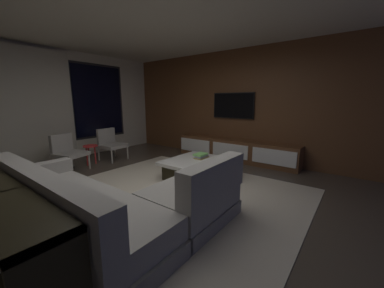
% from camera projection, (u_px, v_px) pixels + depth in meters
% --- Properties ---
extents(floor, '(9.20, 9.20, 0.00)m').
position_uv_depth(floor, '(156.00, 200.00, 3.35)').
color(floor, '#473D33').
extents(back_wall_with_window, '(6.60, 0.30, 2.70)m').
position_uv_depth(back_wall_with_window, '(44.00, 106.00, 5.19)').
color(back_wall_with_window, beige).
rests_on(back_wall_with_window, floor).
extents(media_wall, '(0.12, 7.80, 2.70)m').
position_uv_depth(media_wall, '(244.00, 106.00, 5.48)').
color(media_wall, brown).
rests_on(media_wall, floor).
extents(ceiling, '(8.20, 8.20, 0.00)m').
position_uv_depth(ceiling, '(149.00, 3.00, 2.83)').
color(ceiling, beige).
extents(area_rug, '(3.20, 3.80, 0.01)m').
position_uv_depth(area_rug, '(176.00, 193.00, 3.57)').
color(area_rug, beige).
rests_on(area_rug, floor).
extents(sectional_couch, '(1.98, 2.50, 0.82)m').
position_uv_depth(sectional_couch, '(110.00, 207.00, 2.51)').
color(sectional_couch, gray).
rests_on(sectional_couch, floor).
extents(coffee_table, '(1.16, 1.16, 0.36)m').
position_uv_depth(coffee_table, '(199.00, 169.00, 4.21)').
color(coffee_table, black).
rests_on(coffee_table, floor).
extents(book_stack_on_coffee_table, '(0.30, 0.20, 0.09)m').
position_uv_depth(book_stack_on_coffee_table, '(201.00, 156.00, 4.37)').
color(book_stack_on_coffee_table, olive).
rests_on(book_stack_on_coffee_table, coffee_table).
extents(accent_chair_near_window, '(0.58, 0.60, 0.78)m').
position_uv_depth(accent_chair_near_window, '(110.00, 143.00, 5.57)').
color(accent_chair_near_window, '#B2ADA0').
rests_on(accent_chair_near_window, floor).
extents(accent_chair_by_curtain, '(0.67, 0.68, 0.78)m').
position_uv_depth(accent_chair_by_curtain, '(67.00, 150.00, 4.69)').
color(accent_chair_by_curtain, '#B2ADA0').
rests_on(accent_chair_by_curtain, floor).
extents(side_stool, '(0.32, 0.32, 0.46)m').
position_uv_depth(side_stool, '(90.00, 149.00, 5.11)').
color(side_stool, red).
rests_on(side_stool, floor).
extents(media_console, '(0.46, 3.10, 0.52)m').
position_uv_depth(media_console, '(235.00, 151.00, 5.50)').
color(media_console, brown).
rests_on(media_console, floor).
extents(mounted_tv, '(0.05, 1.10, 0.63)m').
position_uv_depth(mounted_tv, '(233.00, 106.00, 5.55)').
color(mounted_tv, black).
extents(console_table_behind_couch, '(0.40, 2.10, 0.74)m').
position_uv_depth(console_table_behind_couch, '(2.00, 230.00, 1.85)').
color(console_table_behind_couch, black).
rests_on(console_table_behind_couch, floor).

